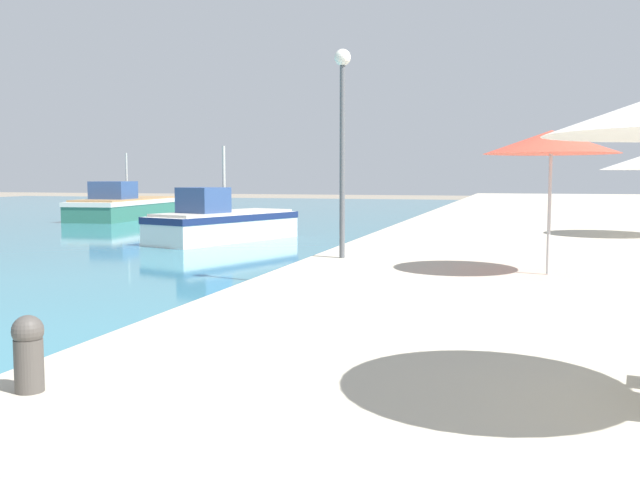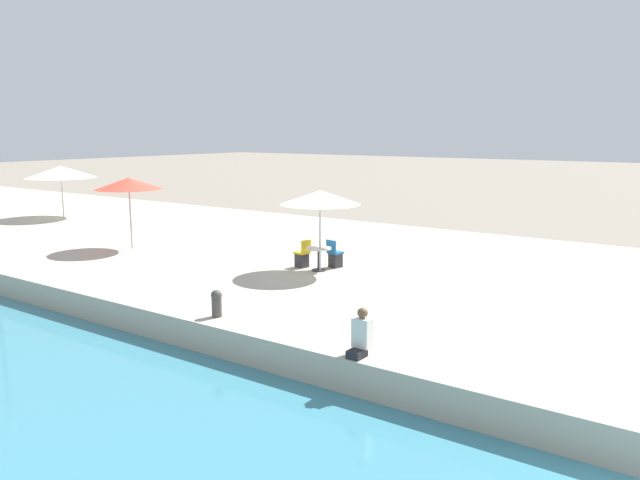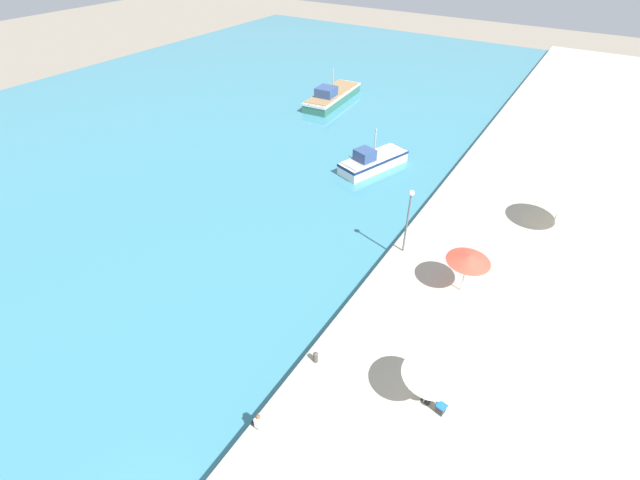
{
  "view_description": "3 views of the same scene",
  "coord_description": "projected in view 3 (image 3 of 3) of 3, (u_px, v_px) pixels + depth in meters",
  "views": [
    {
      "loc": [
        4.59,
        5.34,
        2.56
      ],
      "look_at": [
        1.5,
        16.17,
        1.55
      ],
      "focal_mm": 40.0,
      "sensor_mm": 36.0,
      "label": 1
    },
    {
      "loc": [
        -9.62,
        0.13,
        5.11
      ],
      "look_at": [
        5.95,
        11.06,
        1.75
      ],
      "focal_mm": 35.0,
      "sensor_mm": 36.0,
      "label": 2
    },
    {
      "loc": [
        7.74,
        -0.51,
        18.41
      ],
      "look_at": [
        -4.0,
        18.0,
        1.35
      ],
      "focal_mm": 24.0,
      "sensor_mm": 36.0,
      "label": 3
    }
  ],
  "objects": [
    {
      "name": "quay_promenade",
      "position": [
        561.0,
        179.0,
        35.96
      ],
      "size": [
        16.0,
        90.0,
        0.75
      ],
      "color": "#BCB29E",
      "rests_on": "ground_plane"
    },
    {
      "name": "water_basin",
      "position": [
        236.0,
        101.0,
        51.39
      ],
      "size": [
        56.0,
        90.0,
        0.04
      ],
      "color": "teal",
      "rests_on": "ground_plane"
    },
    {
      "name": "cafe_table",
      "position": [
        427.0,
        395.0,
        19.03
      ],
      "size": [
        0.8,
        0.8,
        0.74
      ],
      "color": "#333338",
      "rests_on": "quay_promenade"
    },
    {
      "name": "person_at_quay",
      "position": [
        258.0,
        422.0,
        18.15
      ],
      "size": [
        0.52,
        0.36,
        0.96
      ],
      "color": "#232328",
      "rests_on": "quay_promenade"
    },
    {
      "name": "cafe_chair_right",
      "position": [
        441.0,
        407.0,
        18.76
      ],
      "size": [
        0.5,
        0.48,
        0.91
      ],
      "rotation": [
        0.0,
        0.0,
        4.52
      ],
      "color": "#2D2D33",
      "rests_on": "quay_promenade"
    },
    {
      "name": "fishing_boat_near",
      "position": [
        373.0,
        161.0,
        37.71
      ],
      "size": [
        4.24,
        7.0,
        3.67
      ],
      "rotation": [
        0.0,
        0.0,
        -0.33
      ],
      "color": "white",
      "rests_on": "water_basin"
    },
    {
      "name": "fishing_boat_mid",
      "position": [
        332.0,
        96.0,
        50.63
      ],
      "size": [
        3.72,
        9.91,
        3.88
      ],
      "rotation": [
        0.0,
        0.0,
        0.08
      ],
      "color": "#33705B",
      "rests_on": "water_basin"
    },
    {
      "name": "lamppost",
      "position": [
        409.0,
        211.0,
        25.97
      ],
      "size": [
        0.36,
        0.36,
        4.56
      ],
      "color": "#565B60",
      "rests_on": "quay_promenade"
    },
    {
      "name": "mooring_bollard",
      "position": [
        316.0,
        357.0,
        20.85
      ],
      "size": [
        0.26,
        0.26,
        0.65
      ],
      "color": "#4C4742",
      "rests_on": "quay_promenade"
    },
    {
      "name": "cafe_umbrella_pink",
      "position": [
        432.0,
        371.0,
        17.89
      ],
      "size": [
        2.5,
        2.5,
        2.55
      ],
      "color": "#B7B7B7",
      "rests_on": "quay_promenade"
    },
    {
      "name": "cafe_chair_left",
      "position": [
        434.0,
        386.0,
        19.59
      ],
      "size": [
        0.46,
        0.48,
        0.91
      ],
      "rotation": [
        0.0,
        0.0,
        -0.15
      ],
      "color": "#2D2D33",
      "rests_on": "quay_promenade"
    },
    {
      "name": "cafe_umbrella_white",
      "position": [
        469.0,
        258.0,
        23.51
      ],
      "size": [
        2.44,
        2.44,
        2.64
      ],
      "color": "#B7B7B7",
      "rests_on": "quay_promenade"
    },
    {
      "name": "cafe_umbrella_striped",
      "position": [
        563.0,
        198.0,
        28.6
      ],
      "size": [
        3.41,
        3.41,
        2.6
      ],
      "color": "#B7B7B7",
      "rests_on": "quay_promenade"
    }
  ]
}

